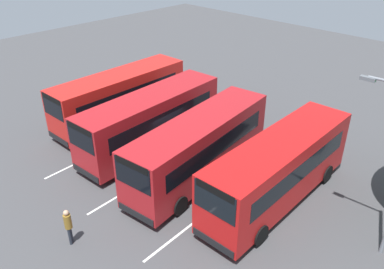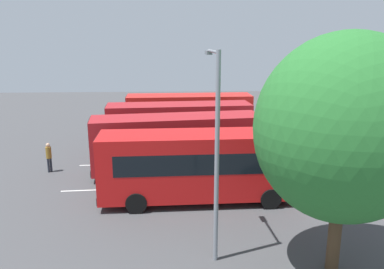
{
  "view_description": "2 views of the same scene",
  "coord_description": "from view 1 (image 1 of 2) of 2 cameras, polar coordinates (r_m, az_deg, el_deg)",
  "views": [
    {
      "loc": [
        13.53,
        14.06,
        12.42
      ],
      "look_at": [
        -0.41,
        0.42,
        1.59
      ],
      "focal_mm": 36.72,
      "sensor_mm": 36.0,
      "label": 1
    },
    {
      "loc": [
        0.75,
        23.74,
        7.82
      ],
      "look_at": [
        -0.39,
        0.48,
        1.95
      ],
      "focal_mm": 36.22,
      "sensor_mm": 36.0,
      "label": 2
    }
  ],
  "objects": [
    {
      "name": "bus_far_right",
      "position": [
        19.33,
        12.48,
        -4.83
      ],
      "size": [
        9.85,
        2.76,
        3.42
      ],
      "rotation": [
        0.0,
        0.0,
        0.03
      ],
      "color": "red",
      "rests_on": "ground"
    },
    {
      "name": "bus_center_left",
      "position": [
        23.47,
        -6.02,
        2.14
      ],
      "size": [
        9.92,
        3.03,
        3.42
      ],
      "rotation": [
        0.0,
        0.0,
        0.07
      ],
      "color": "#AD191E",
      "rests_on": "ground"
    },
    {
      "name": "pedestrian",
      "position": [
        17.8,
        -17.54,
        -12.29
      ],
      "size": [
        0.45,
        0.45,
        1.78
      ],
      "rotation": [
        0.0,
        0.0,
        2.39
      ],
      "color": "#232833",
      "rests_on": "ground"
    },
    {
      "name": "ground_plane",
      "position": [
        23.13,
        -1.46,
        -3.45
      ],
      "size": [
        66.83,
        66.83,
        0.0
      ],
      "primitive_type": "plane",
      "color": "#424244"
    },
    {
      "name": "lane_stripe_outer_left",
      "position": [
        25.9,
        -7.96,
        0.08
      ],
      "size": [
        13.37,
        0.83,
        0.01
      ],
      "primitive_type": "cube",
      "rotation": [
        0.0,
        0.0,
        0.05
      ],
      "color": "silver",
      "rests_on": "ground"
    },
    {
      "name": "bus_center_right",
      "position": [
        20.63,
        1.07,
        -1.73
      ],
      "size": [
        9.99,
        3.54,
        3.42
      ],
      "rotation": [
        0.0,
        0.0,
        0.12
      ],
      "color": "#AD191E",
      "rests_on": "ground"
    },
    {
      "name": "bus_far_left",
      "position": [
        26.99,
        -10.42,
        5.52
      ],
      "size": [
        9.85,
        2.75,
        3.42
      ],
      "rotation": [
        0.0,
        0.0,
        0.03
      ],
      "color": "red",
      "rests_on": "ground"
    },
    {
      "name": "lane_stripe_inner_right",
      "position": [
        20.85,
        6.7,
        -7.75
      ],
      "size": [
        13.37,
        0.83,
        0.01
      ],
      "primitive_type": "cube",
      "rotation": [
        0.0,
        0.0,
        0.05
      ],
      "color": "silver",
      "rests_on": "ground"
    },
    {
      "name": "lane_stripe_inner_left",
      "position": [
        23.13,
        -1.46,
        -3.44
      ],
      "size": [
        13.37,
        0.83,
        0.01
      ],
      "primitive_type": "cube",
      "rotation": [
        0.0,
        0.0,
        0.05
      ],
      "color": "silver",
      "rests_on": "ground"
    }
  ]
}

